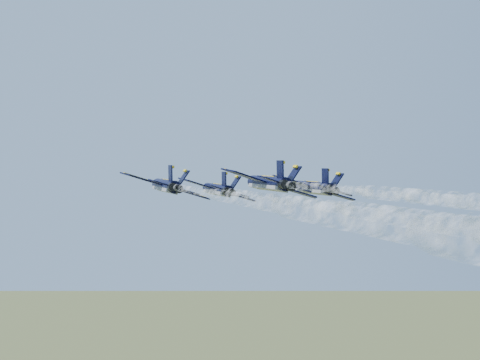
{
  "coord_description": "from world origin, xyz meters",
  "views": [
    {
      "loc": [
        -1.19,
        -99.95,
        101.15
      ],
      "look_at": [
        1.92,
        4.59,
        106.37
      ],
      "focal_mm": 55.0,
      "sensor_mm": 36.0,
      "label": 1
    }
  ],
  "objects_px": {
    "jet_lead": "(217,190)",
    "jet_right": "(312,188)",
    "jet_slot": "(268,183)",
    "jet_left": "(165,186)"
  },
  "relations": [
    {
      "from": "jet_lead",
      "to": "jet_right",
      "type": "relative_size",
      "value": 1.0
    },
    {
      "from": "jet_lead",
      "to": "jet_slot",
      "type": "height_order",
      "value": "same"
    },
    {
      "from": "jet_slot",
      "to": "jet_right",
      "type": "bearing_deg",
      "value": 47.27
    },
    {
      "from": "jet_right",
      "to": "jet_slot",
      "type": "relative_size",
      "value": 1.0
    },
    {
      "from": "jet_lead",
      "to": "jet_right",
      "type": "distance_m",
      "value": 15.92
    },
    {
      "from": "jet_lead",
      "to": "jet_slot",
      "type": "distance_m",
      "value": 22.88
    },
    {
      "from": "jet_left",
      "to": "jet_right",
      "type": "distance_m",
      "value": 21.62
    },
    {
      "from": "jet_lead",
      "to": "jet_left",
      "type": "xyz_separation_m",
      "value": [
        -7.01,
        -13.62,
        0.0
      ]
    },
    {
      "from": "jet_lead",
      "to": "jet_left",
      "type": "height_order",
      "value": "same"
    },
    {
      "from": "jet_left",
      "to": "jet_slot",
      "type": "bearing_deg",
      "value": -46.81
    }
  ]
}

